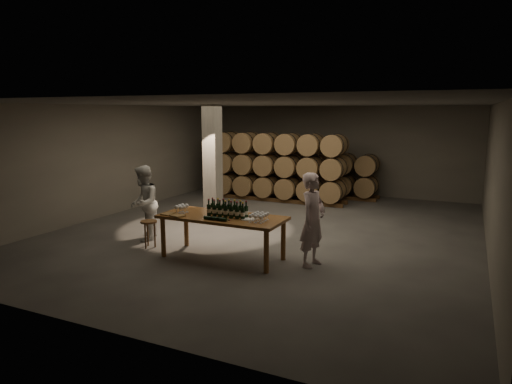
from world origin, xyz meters
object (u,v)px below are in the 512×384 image
at_px(plate, 248,219).
at_px(stool, 149,226).
at_px(person_man, 313,220).
at_px(notebook_near, 177,216).
at_px(bottle_cluster, 227,211).
at_px(tasting_table, 222,221).
at_px(person_woman, 144,203).

xyz_separation_m(plate, stool, (-2.48, 0.03, -0.41)).
bearing_deg(plate, stool, 179.42).
bearing_deg(person_man, stool, 107.36).
height_order(notebook_near, person_man, person_man).
bearing_deg(bottle_cluster, person_man, 12.37).
bearing_deg(tasting_table, person_woman, 169.67).
distance_m(tasting_table, person_man, 1.86).
relative_size(notebook_near, person_man, 0.15).
distance_m(stool, person_woman, 0.77).
bearing_deg(person_man, person_woman, 100.50).
relative_size(stool, person_man, 0.33).
bearing_deg(tasting_table, plate, -4.46).
relative_size(plate, notebook_near, 1.05).
bearing_deg(notebook_near, stool, 173.76).
xyz_separation_m(notebook_near, person_woman, (-1.55, 0.86, -0.03)).
height_order(notebook_near, person_woman, person_woman).
bearing_deg(plate, person_man, 18.33).
bearing_deg(plate, bottle_cluster, 176.60).
xyz_separation_m(bottle_cluster, person_woman, (-2.49, 0.45, -0.14)).
bearing_deg(person_man, bottle_cluster, 113.92).
height_order(person_man, person_woman, person_man).
relative_size(tasting_table, notebook_near, 9.42).
distance_m(plate, person_woman, 3.01).
bearing_deg(tasting_table, person_man, 10.93).
xyz_separation_m(bottle_cluster, person_man, (1.69, 0.37, -0.10)).
relative_size(stool, person_woman, 0.34).
bearing_deg(tasting_table, notebook_near, -151.89).
height_order(tasting_table, person_man, person_man).
bearing_deg(person_woman, bottle_cluster, 52.36).
xyz_separation_m(tasting_table, notebook_near, (-0.81, -0.43, 0.12)).
bearing_deg(tasting_table, stool, -179.30).
xyz_separation_m(notebook_near, person_man, (2.63, 0.78, 0.01)).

